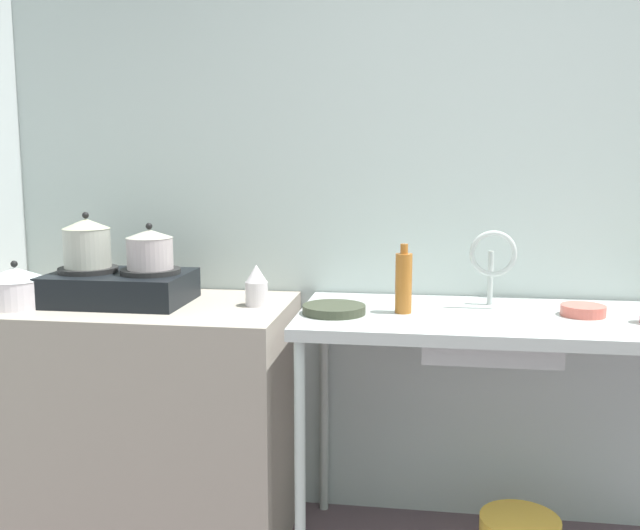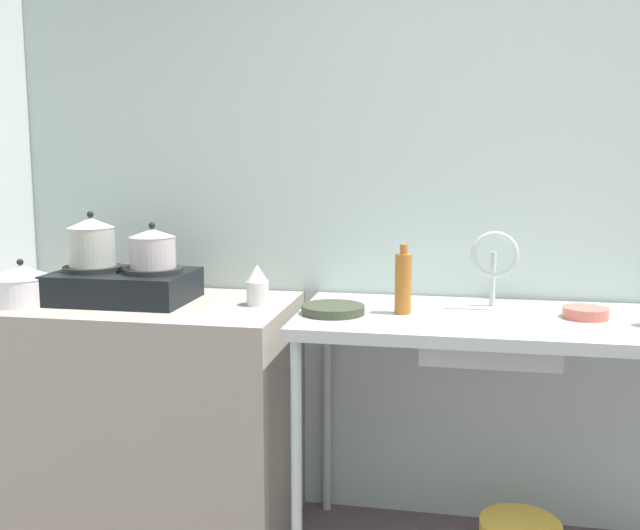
# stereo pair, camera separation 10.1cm
# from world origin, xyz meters

# --- Properties ---
(wall_back) EXTENTS (5.19, 0.10, 2.63)m
(wall_back) POSITION_xyz_m (0.00, 1.77, 1.31)
(wall_back) COLOR #ACBAB6
(wall_back) RESTS_ON ground
(counter_concrete) EXTENTS (1.14, 0.63, 0.89)m
(counter_concrete) POSITION_xyz_m (-1.60, 1.41, 0.45)
(counter_concrete) COLOR gray
(counter_concrete) RESTS_ON ground
(counter_sink) EXTENTS (1.70, 0.63, 0.89)m
(counter_sink) POSITION_xyz_m (-0.12, 1.41, 0.83)
(counter_sink) COLOR #A8AFAC
(counter_sink) RESTS_ON ground
(stove) EXTENTS (0.50, 0.34, 0.13)m
(stove) POSITION_xyz_m (-1.65, 1.41, 0.95)
(stove) COLOR black
(stove) RESTS_ON counter_concrete
(pot_on_left_burner) EXTENTS (0.17, 0.17, 0.20)m
(pot_on_left_burner) POSITION_xyz_m (-1.77, 1.41, 1.11)
(pot_on_left_burner) COLOR #9C9E90
(pot_on_left_burner) RESTS_ON stove
(pot_on_right_burner) EXTENTS (0.17, 0.17, 0.17)m
(pot_on_right_burner) POSITION_xyz_m (-1.53, 1.41, 1.09)
(pot_on_right_burner) COLOR #A49899
(pot_on_right_burner) RESTS_ON stove
(pot_beside_stove) EXTENTS (0.22, 0.22, 0.17)m
(pot_beside_stove) POSITION_xyz_m (-1.98, 1.28, 0.96)
(pot_beside_stove) COLOR silver
(pot_beside_stove) RESTS_ON counter_concrete
(percolator) EXTENTS (0.08, 0.08, 0.15)m
(percolator) POSITION_xyz_m (-1.14, 1.43, 0.96)
(percolator) COLOR beige
(percolator) RESTS_ON counter_concrete
(sink_basin) EXTENTS (0.44, 0.34, 0.13)m
(sink_basin) POSITION_xyz_m (-0.33, 1.37, 0.83)
(sink_basin) COLOR #A8AFAC
(sink_basin) RESTS_ON counter_sink
(faucet) EXTENTS (0.16, 0.09, 0.28)m
(faucet) POSITION_xyz_m (-0.31, 1.51, 1.07)
(faucet) COLOR #A8AFAC
(faucet) RESTS_ON counter_sink
(frying_pan) EXTENTS (0.22, 0.22, 0.03)m
(frying_pan) POSITION_xyz_m (-0.85, 1.34, 0.91)
(frying_pan) COLOR #313627
(frying_pan) RESTS_ON counter_sink
(small_bowl_on_drainboard) EXTENTS (0.15, 0.15, 0.04)m
(small_bowl_on_drainboard) POSITION_xyz_m (-0.02, 1.43, 0.91)
(small_bowl_on_drainboard) COLOR #BE594D
(small_bowl_on_drainboard) RESTS_ON counter_sink
(bottle_by_sink) EXTENTS (0.06, 0.06, 0.24)m
(bottle_by_sink) POSITION_xyz_m (-0.62, 1.38, 1.00)
(bottle_by_sink) COLOR #96571F
(bottle_by_sink) RESTS_ON counter_sink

